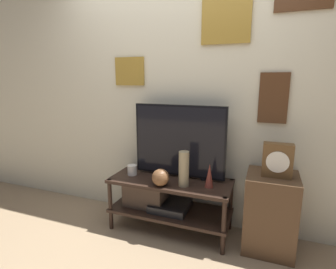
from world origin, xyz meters
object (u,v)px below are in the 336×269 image
television (179,141)px  vase_round_glass (161,177)px  candle_jar (132,170)px  vase_tall_ceramic (184,169)px  mantel_clock (277,160)px  vase_slim_bronze (209,175)px

television → vase_round_glass: size_ratio=5.72×
candle_jar → vase_tall_ceramic: bearing=-7.8°
vase_tall_ceramic → candle_jar: bearing=172.2°
television → vase_tall_ceramic: size_ratio=2.82×
television → mantel_clock: 0.88m
vase_slim_bronze → vase_tall_ceramic: vase_tall_ceramic is taller
vase_slim_bronze → candle_jar: 0.79m
vase_tall_ceramic → vase_round_glass: bearing=-159.0°
television → vase_tall_ceramic: 0.30m
vase_slim_bronze → vase_round_glass: (-0.42, -0.13, -0.03)m
mantel_clock → candle_jar: bearing=-179.4°
vase_tall_ceramic → candle_jar: vase_tall_ceramic is taller
vase_round_glass → television: bearing=72.5°
vase_round_glass → vase_tall_ceramic: vase_tall_ceramic is taller
candle_jar → television: bearing=14.3°
television → vase_round_glass: television is taller
vase_round_glass → mantel_clock: (0.96, 0.17, 0.22)m
television → mantel_clock: (0.88, -0.10, -0.06)m
television → vase_tall_ceramic: television is taller
television → vase_slim_bronze: (0.33, -0.14, -0.25)m
vase_tall_ceramic → mantel_clock: bearing=6.8°
candle_jar → mantel_clock: (1.33, 0.01, 0.25)m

